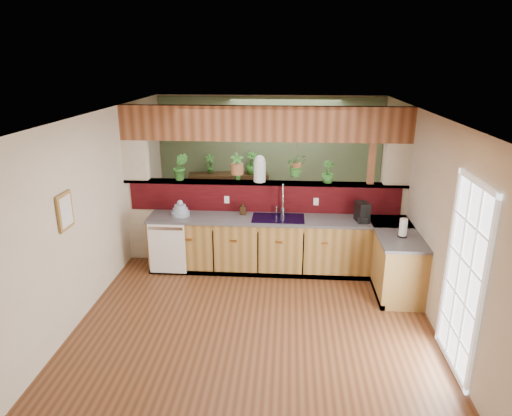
# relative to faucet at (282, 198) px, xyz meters

# --- Properties ---
(ground) EXTENTS (4.60, 7.00, 0.01)m
(ground) POSITION_rel_faucet_xyz_m (-0.31, -1.13, -1.18)
(ground) COLOR #59321B
(ground) RESTS_ON ground
(ceiling) EXTENTS (4.60, 7.00, 0.01)m
(ceiling) POSITION_rel_faucet_xyz_m (-0.31, -1.13, 1.42)
(ceiling) COLOR brown
(ceiling) RESTS_ON ground
(wall_back) EXTENTS (4.60, 0.02, 2.60)m
(wall_back) POSITION_rel_faucet_xyz_m (-0.31, 2.37, 0.12)
(wall_back) COLOR beige
(wall_back) RESTS_ON ground
(wall_front) EXTENTS (4.60, 0.02, 2.60)m
(wall_front) POSITION_rel_faucet_xyz_m (-0.31, -4.63, 0.12)
(wall_front) COLOR beige
(wall_front) RESTS_ON ground
(wall_left) EXTENTS (0.02, 7.00, 2.60)m
(wall_left) POSITION_rel_faucet_xyz_m (-2.61, -1.13, 0.12)
(wall_left) COLOR beige
(wall_left) RESTS_ON ground
(wall_right) EXTENTS (0.02, 7.00, 2.60)m
(wall_right) POSITION_rel_faucet_xyz_m (1.99, -1.13, 0.12)
(wall_right) COLOR beige
(wall_right) RESTS_ON ground
(pass_through_partition) EXTENTS (4.60, 0.21, 2.60)m
(pass_through_partition) POSITION_rel_faucet_xyz_m (-0.28, 0.22, 0.01)
(pass_through_partition) COLOR beige
(pass_through_partition) RESTS_ON ground
(pass_through_ledge) EXTENTS (4.60, 0.21, 0.04)m
(pass_through_ledge) POSITION_rel_faucet_xyz_m (-0.31, 0.22, 0.19)
(pass_through_ledge) COLOR brown
(pass_through_ledge) RESTS_ON ground
(header_beam) EXTENTS (4.60, 0.15, 0.55)m
(header_beam) POSITION_rel_faucet_xyz_m (-0.31, 0.22, 1.14)
(header_beam) COLOR brown
(header_beam) RESTS_ON ground
(sage_backwall) EXTENTS (4.55, 0.02, 2.55)m
(sage_backwall) POSITION_rel_faucet_xyz_m (-0.31, 2.35, 0.12)
(sage_backwall) COLOR #546947
(sage_backwall) RESTS_ON ground
(countertop) EXTENTS (4.14, 1.52, 0.90)m
(countertop) POSITION_rel_faucet_xyz_m (0.53, -0.26, -0.73)
(countertop) COLOR olive
(countertop) RESTS_ON ground
(dishwasher) EXTENTS (0.58, 0.03, 0.82)m
(dishwasher) POSITION_rel_faucet_xyz_m (-1.79, -0.46, -0.73)
(dishwasher) COLOR white
(dishwasher) RESTS_ON ground
(navy_sink) EXTENTS (0.82, 0.50, 0.18)m
(navy_sink) POSITION_rel_faucet_xyz_m (-0.06, -0.15, -0.36)
(navy_sink) COLOR black
(navy_sink) RESTS_ON countertop
(french_door) EXTENTS (0.06, 1.02, 2.16)m
(french_door) POSITION_rel_faucet_xyz_m (1.96, -2.43, -0.13)
(french_door) COLOR white
(french_door) RESTS_ON ground
(framed_print) EXTENTS (0.04, 0.35, 0.45)m
(framed_print) POSITION_rel_faucet_xyz_m (-2.58, -1.93, 0.37)
(framed_print) COLOR olive
(framed_print) RESTS_ON wall_left
(faucet) EXTENTS (0.23, 0.23, 0.52)m
(faucet) POSITION_rel_faucet_xyz_m (0.00, 0.00, 0.00)
(faucet) COLOR #B7B7B2
(faucet) RESTS_ON countertop
(dish_stack) EXTENTS (0.29, 0.29, 0.26)m
(dish_stack) POSITION_rel_faucet_xyz_m (-1.63, -0.13, -0.20)
(dish_stack) COLOR #8997B0
(dish_stack) RESTS_ON countertop
(soap_dispenser) EXTENTS (0.10, 0.10, 0.21)m
(soap_dispenser) POSITION_rel_faucet_xyz_m (-0.63, -0.02, -0.18)
(soap_dispenser) COLOR #3C2916
(soap_dispenser) RESTS_ON countertop
(coffee_maker) EXTENTS (0.16, 0.28, 0.31)m
(coffee_maker) POSITION_rel_faucet_xyz_m (1.23, -0.21, -0.14)
(coffee_maker) COLOR black
(coffee_maker) RESTS_ON countertop
(paper_towel) EXTENTS (0.13, 0.13, 0.28)m
(paper_towel) POSITION_rel_faucet_xyz_m (1.71, -0.81, -0.15)
(paper_towel) COLOR black
(paper_towel) RESTS_ON countertop
(glass_jar) EXTENTS (0.20, 0.20, 0.44)m
(glass_jar) POSITION_rel_faucet_xyz_m (-0.38, 0.22, 0.43)
(glass_jar) COLOR silver
(glass_jar) RESTS_ON pass_through_ledge
(ledge_plant_left) EXTENTS (0.26, 0.22, 0.45)m
(ledge_plant_left) POSITION_rel_faucet_xyz_m (-1.67, 0.22, 0.44)
(ledge_plant_left) COLOR #2B6924
(ledge_plant_left) RESTS_ON pass_through_ledge
(ledge_plant_right) EXTENTS (0.26, 0.26, 0.36)m
(ledge_plant_right) POSITION_rel_faucet_xyz_m (0.72, 0.22, 0.39)
(ledge_plant_right) COLOR #2B6924
(ledge_plant_right) RESTS_ON pass_through_ledge
(hanging_plant_a) EXTENTS (0.27, 0.23, 0.56)m
(hanging_plant_a) POSITION_rel_faucet_xyz_m (-0.74, 0.22, 0.59)
(hanging_plant_a) COLOR brown
(hanging_plant_a) RESTS_ON header_beam
(hanging_plant_b) EXTENTS (0.35, 0.32, 0.49)m
(hanging_plant_b) POSITION_rel_faucet_xyz_m (0.21, 0.22, 0.65)
(hanging_plant_b) COLOR brown
(hanging_plant_b) RESTS_ON header_beam
(shelving_console) EXTENTS (1.67, 0.68, 1.08)m
(shelving_console) POSITION_rel_faucet_xyz_m (-1.14, 2.12, -0.68)
(shelving_console) COLOR black
(shelving_console) RESTS_ON ground
(shelf_plant_a) EXTENTS (0.25, 0.22, 0.40)m
(shelf_plant_a) POSITION_rel_faucet_xyz_m (-1.53, 2.12, 0.06)
(shelf_plant_a) COLOR #2B6924
(shelf_plant_a) RESTS_ON shelving_console
(shelf_plant_b) EXTENTS (0.30, 0.30, 0.45)m
(shelf_plant_b) POSITION_rel_faucet_xyz_m (-0.66, 2.12, 0.08)
(shelf_plant_b) COLOR #2B6924
(shelf_plant_b) RESTS_ON shelving_console
(floor_plant) EXTENTS (0.91, 0.86, 0.81)m
(floor_plant) POSITION_rel_faucet_xyz_m (0.24, 1.33, -0.77)
(floor_plant) COLOR #2B6924
(floor_plant) RESTS_ON ground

